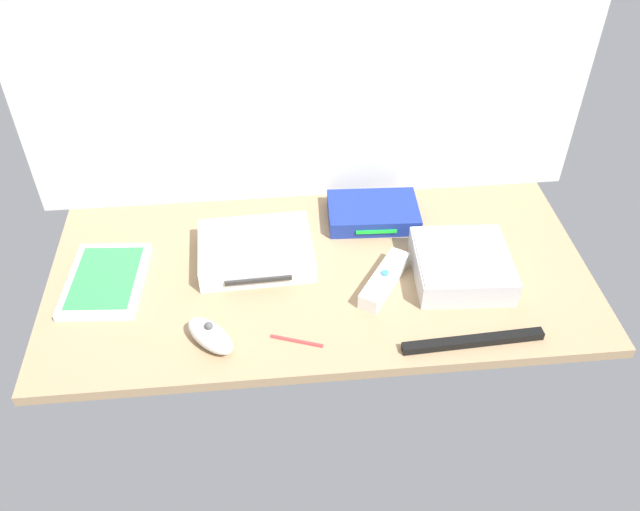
{
  "coord_description": "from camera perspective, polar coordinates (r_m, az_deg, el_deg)",
  "views": [
    {
      "loc": [
        -8.8,
        -90.05,
        83.72
      ],
      "look_at": [
        0.0,
        0.0,
        4.0
      ],
      "focal_mm": 37.21,
      "sensor_mm": 36.0,
      "label": 1
    }
  ],
  "objects": [
    {
      "name": "mini_computer",
      "position": [
        1.23,
        12.08,
        -0.81
      ],
      "size": [
        17.97,
        17.97,
        5.3
      ],
      "rotation": [
        0.0,
        0.0,
        -0.06
      ],
      "color": "silver",
      "rests_on": "ground_plane"
    },
    {
      "name": "game_case",
      "position": [
        1.27,
        -17.95,
        -2.03
      ],
      "size": [
        15.01,
        19.99,
        1.56
      ],
      "rotation": [
        0.0,
        0.0,
        -0.08
      ],
      "color": "white",
      "rests_on": "ground_plane"
    },
    {
      "name": "game_console",
      "position": [
        1.25,
        -5.56,
        0.42
      ],
      "size": [
        21.59,
        17.12,
        4.4
      ],
      "rotation": [
        0.0,
        0.0,
        0.04
      ],
      "color": "white",
      "rests_on": "ground_plane"
    },
    {
      "name": "remote_wand",
      "position": [
        1.2,
        5.55,
        -2.09
      ],
      "size": [
        11.2,
        14.31,
        3.4
      ],
      "rotation": [
        0.0,
        0.0,
        -0.59
      ],
      "color": "white",
      "rests_on": "ground_plane"
    },
    {
      "name": "network_router",
      "position": [
        1.35,
        4.58,
        3.71
      ],
      "size": [
        18.55,
        13.01,
        3.4
      ],
      "rotation": [
        0.0,
        0.0,
        -0.05
      ],
      "color": "navy",
      "rests_on": "ground_plane"
    },
    {
      "name": "sensor_bar",
      "position": [
        1.13,
        13.04,
        -7.18
      ],
      "size": [
        24.06,
        2.94,
        1.4
      ],
      "primitive_type": "cube",
      "rotation": [
        0.0,
        0.0,
        0.05
      ],
      "color": "black",
      "rests_on": "ground_plane"
    },
    {
      "name": "back_wall",
      "position": [
        1.26,
        -1.14,
        17.16
      ],
      "size": [
        110.0,
        1.2,
        64.0
      ],
      "primitive_type": "cube",
      "color": "silver",
      "rests_on": "ground"
    },
    {
      "name": "remote_nunchuk",
      "position": [
        1.11,
        -9.41,
        -6.81
      ],
      "size": [
        9.98,
        10.36,
        5.1
      ],
      "rotation": [
        0.0,
        0.0,
        0.74
      ],
      "color": "white",
      "rests_on": "ground_plane"
    },
    {
      "name": "ground_plane",
      "position": [
        1.24,
        0.0,
        -1.73
      ],
      "size": [
        100.0,
        48.0,
        2.0
      ],
      "primitive_type": "cube",
      "color": "#9E7F5B",
      "rests_on": "ground"
    },
    {
      "name": "stylus_pen",
      "position": [
        1.11,
        -2.0,
        -7.27
      ],
      "size": [
        8.7,
        3.73,
        0.7
      ],
      "primitive_type": "cylinder",
      "rotation": [
        0.0,
        1.57,
        2.79
      ],
      "color": "red",
      "rests_on": "ground_plane"
    }
  ]
}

